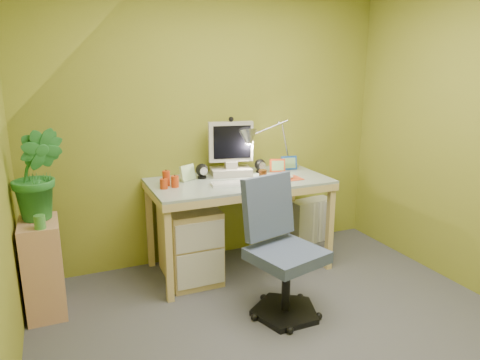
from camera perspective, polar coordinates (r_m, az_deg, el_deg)
name	(u,v)px	position (r m, az deg, el deg)	size (l,w,h in m)	color
floor	(303,351)	(2.95, 8.18, -21.02)	(3.20, 3.20, 0.01)	#4B4B50
wall_back	(213,125)	(3.89, -3.50, 7.07)	(3.20, 0.01, 2.40)	olive
slope_ceiling	(117,31)	(2.06, -15.66, 18.03)	(1.10, 3.20, 1.10)	white
desk	(239,224)	(3.78, -0.12, -5.75)	(1.47, 0.74, 0.79)	tan
monitor	(231,147)	(3.77, -1.20, 4.25)	(0.35, 0.20, 0.48)	#B7B1A4
speaker_left	(202,171)	(3.70, -4.95, 1.17)	(0.11, 0.11, 0.13)	black
speaker_right	(260,166)	(3.89, 2.62, 1.86)	(0.10, 0.10, 0.12)	black
keyboard	(237,183)	(3.50, -0.43, -0.44)	(0.40, 0.13, 0.02)	white
mousepad	(287,179)	(3.70, 6.16, 0.18)	(0.23, 0.16, 0.01)	#D34921
mouse	(288,177)	(3.69, 6.16, 0.41)	(0.11, 0.07, 0.04)	silver
amber_tumbler	(263,175)	(3.65, 2.97, 0.68)	(0.06, 0.06, 0.08)	brown
candle_cluster	(168,180)	(3.47, -9.35, 0.06)	(0.16, 0.14, 0.12)	#BC3910
photo_frame_red	(277,165)	(3.93, 4.84, 1.90)	(0.14, 0.02, 0.12)	#CF4116
photo_frame_blue	(289,163)	(4.03, 6.34, 2.22)	(0.14, 0.02, 0.12)	#154496
photo_frame_green	(188,173)	(3.64, -6.80, 0.93)	(0.15, 0.02, 0.13)	#ACCD8D
desk_lamp	(278,134)	(3.94, 4.91, 5.91)	(0.61, 0.26, 0.65)	silver
side_ledge	(43,268)	(3.42, -24.09, -10.32)	(0.25, 0.39, 0.68)	tan
potted_plant	(38,174)	(3.26, -24.66, 0.70)	(0.35, 0.28, 0.64)	#297C30
green_cup	(40,222)	(3.14, -24.47, -4.97)	(0.07, 0.07, 0.09)	#428C3A
task_chair	(287,254)	(3.07, 6.08, -9.45)	(0.51, 0.51, 0.93)	#3F4B68
radiator	(311,220)	(4.46, 9.12, -5.17)	(0.43, 0.17, 0.43)	beige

